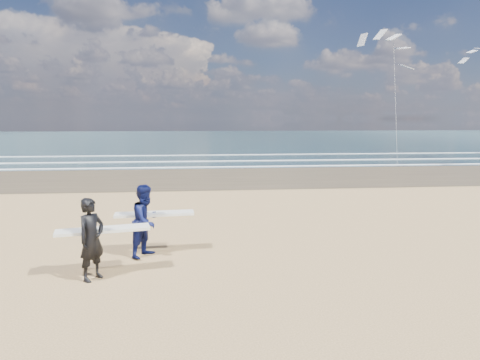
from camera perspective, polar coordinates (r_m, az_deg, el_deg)
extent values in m
cube|color=#463A25|center=(34.22, 27.56, 0.92)|extent=(220.00, 12.00, 0.01)
cube|color=#183036|center=(84.51, 6.97, 5.56)|extent=(220.00, 100.00, 0.02)
cube|color=white|center=(38.28, 23.62, 1.90)|extent=(220.00, 0.50, 0.05)
cube|color=white|center=(42.41, 20.51, 2.62)|extent=(220.00, 0.50, 0.05)
cube|color=white|center=(48.29, 17.09, 3.39)|extent=(220.00, 0.50, 0.05)
imported|color=black|center=(10.68, -19.18, -7.46)|extent=(0.79, 0.86, 1.96)
cube|color=white|center=(10.94, -17.77, -6.33)|extent=(2.26, 0.96, 0.07)
imported|color=#0B1140|center=(12.07, -12.41, -5.31)|extent=(1.15, 1.23, 2.00)
cube|color=white|center=(12.36, -11.32, -4.43)|extent=(2.23, 0.68, 0.07)
cube|color=slate|center=(37.46, 20.25, 1.96)|extent=(0.12, 0.12, 0.10)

